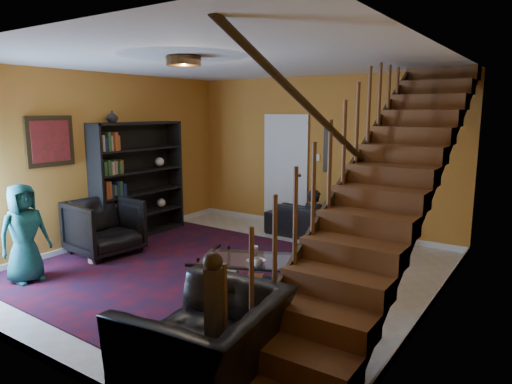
{
  "coord_description": "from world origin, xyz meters",
  "views": [
    {
      "loc": [
        3.65,
        -4.75,
        2.19
      ],
      "look_at": [
        0.18,
        0.4,
        1.08
      ],
      "focal_mm": 32.0,
      "sensor_mm": 36.0,
      "label": 1
    }
  ],
  "objects_px": {
    "sofa": "(322,222)",
    "armchair_right": "(207,345)",
    "armchair_left": "(104,227)",
    "bookshelf": "(139,182)",
    "coffee_table": "(250,274)"
  },
  "relations": [
    {
      "from": "bookshelf",
      "to": "coffee_table",
      "type": "relative_size",
      "value": 1.51
    },
    {
      "from": "armchair_right",
      "to": "coffee_table",
      "type": "xyz_separation_m",
      "value": [
        -0.83,
        1.79,
        -0.14
      ]
    },
    {
      "from": "sofa",
      "to": "armchair_right",
      "type": "bearing_deg",
      "value": 107.03
    },
    {
      "from": "bookshelf",
      "to": "coffee_table",
      "type": "distance_m",
      "value": 3.33
    },
    {
      "from": "coffee_table",
      "to": "bookshelf",
      "type": "bearing_deg",
      "value": 160.93
    },
    {
      "from": "bookshelf",
      "to": "coffee_table",
      "type": "height_order",
      "value": "bookshelf"
    },
    {
      "from": "armchair_left",
      "to": "armchair_right",
      "type": "xyz_separation_m",
      "value": [
        3.55,
        -1.81,
        -0.04
      ]
    },
    {
      "from": "bookshelf",
      "to": "sofa",
      "type": "height_order",
      "value": "bookshelf"
    },
    {
      "from": "bookshelf",
      "to": "armchair_left",
      "type": "bearing_deg",
      "value": -71.18
    },
    {
      "from": "bookshelf",
      "to": "coffee_table",
      "type": "bearing_deg",
      "value": -19.07
    },
    {
      "from": "armchair_right",
      "to": "coffee_table",
      "type": "height_order",
      "value": "armchair_right"
    },
    {
      "from": "armchair_right",
      "to": "coffee_table",
      "type": "bearing_deg",
      "value": -161.55
    },
    {
      "from": "sofa",
      "to": "armchair_right",
      "type": "distance_m",
      "value": 4.71
    },
    {
      "from": "coffee_table",
      "to": "armchair_left",
      "type": "bearing_deg",
      "value": 179.56
    },
    {
      "from": "sofa",
      "to": "armchair_left",
      "type": "relative_size",
      "value": 2.05
    }
  ]
}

